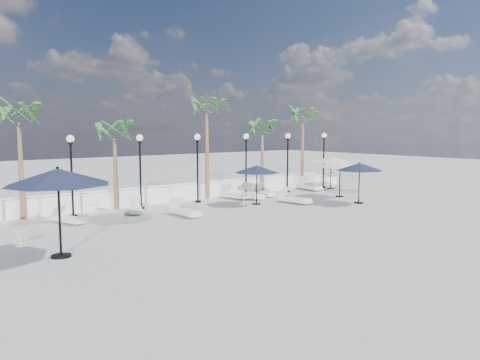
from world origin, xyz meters
TOP-DOWN VIEW (x-y plane):
  - ground at (0.00, 0.00)m, footprint 100.00×100.00m
  - balustrade at (0.00, 7.50)m, footprint 26.00×0.30m
  - lamppost_1 at (-7.00, 6.50)m, footprint 0.36×0.36m
  - lamppost_2 at (-3.50, 6.50)m, footprint 0.36×0.36m
  - lamppost_3 at (0.00, 6.50)m, footprint 0.36×0.36m
  - lamppost_4 at (3.50, 6.50)m, footprint 0.36×0.36m
  - lamppost_5 at (7.00, 6.50)m, footprint 0.36×0.36m
  - lamppost_6 at (10.50, 6.50)m, footprint 0.36×0.36m
  - palm_0 at (-9.00, 7.30)m, footprint 2.60×2.60m
  - palm_1 at (-4.50, 7.30)m, footprint 2.60×2.60m
  - palm_2 at (1.20, 7.30)m, footprint 2.60×2.60m
  - palm_3 at (5.50, 7.30)m, footprint 2.60×2.60m
  - palm_4 at (9.20, 7.30)m, footprint 2.60×2.60m
  - lounger_0 at (-7.70, 5.03)m, footprint 1.13×1.87m
  - lounger_1 at (-2.81, 3.35)m, footprint 0.70×2.03m
  - lounger_2 at (-4.27, 5.57)m, footprint 1.26×1.91m
  - lounger_3 at (2.40, 6.22)m, footprint 0.97×2.14m
  - lounger_4 at (4.48, 5.93)m, footprint 0.92×1.89m
  - lounger_5 at (3.28, 5.63)m, footprint 1.21×2.23m
  - lounger_6 at (3.96, 2.82)m, footprint 0.92×2.09m
  - lounger_7 at (8.76, 6.22)m, footprint 0.99×2.20m
  - side_table_0 at (-10.34, 2.19)m, footprint 0.49×0.49m
  - side_table_1 at (-6.17, 6.20)m, footprint 0.57×0.57m
  - side_table_2 at (1.60, 4.37)m, footprint 0.51×0.51m
  - parasol_navy_left at (-9.70, -0.24)m, footprint 3.33×3.33m
  - parasol_navy_mid at (2.12, 3.89)m, footprint 2.44×2.44m
  - parasol_navy_right at (6.81, 0.64)m, footprint 2.57×2.57m
  - parasol_cream_sq_a at (7.93, 2.92)m, footprint 4.69×4.69m
  - parasol_cream_sq_b at (10.44, 5.78)m, footprint 4.68×4.68m

SIDE VIEW (x-z plane):
  - ground at x=0.00m, z-range 0.00..0.00m
  - lounger_0 at x=-7.70m, z-range -0.11..0.56m
  - lounger_4 at x=4.48m, z-range -0.11..0.57m
  - lounger_2 at x=-4.27m, z-range -0.11..0.57m
  - lounger_1 at x=-2.81m, z-range -0.12..0.63m
  - lounger_6 at x=3.96m, z-range -0.12..0.63m
  - lounger_3 at x=2.40m, z-range -0.13..0.65m
  - lounger_7 at x=8.76m, z-range -0.13..0.66m
  - lounger_5 at x=3.28m, z-range -0.13..0.67m
  - side_table_0 at x=-10.34m, z-range 0.05..0.53m
  - side_table_2 at x=1.60m, z-range 0.05..0.54m
  - side_table_1 at x=-6.17m, z-range 0.06..0.62m
  - balustrade at x=0.00m, z-range -0.04..0.97m
  - parasol_navy_mid at x=2.12m, z-range 0.83..3.02m
  - parasol_navy_right at x=6.81m, z-range 0.87..3.17m
  - parasol_cream_sq_a at x=7.93m, z-range 0.98..3.28m
  - parasol_cream_sq_b at x=10.44m, z-range 0.99..3.34m
  - lamppost_1 at x=-7.00m, z-range 0.57..4.41m
  - lamppost_2 at x=-3.50m, z-range 0.57..4.41m
  - lamppost_3 at x=0.00m, z-range 0.57..4.41m
  - lamppost_4 at x=3.50m, z-range 0.57..4.41m
  - lamppost_5 at x=7.00m, z-range 0.57..4.41m
  - lamppost_6 at x=10.50m, z-range 0.57..4.41m
  - parasol_navy_left at x=-9.70m, z-range 1.12..4.06m
  - palm_1 at x=-4.50m, z-range 1.40..6.10m
  - palm_3 at x=5.50m, z-range 1.50..6.40m
  - palm_0 at x=-9.00m, z-range 1.78..7.28m
  - palm_4 at x=9.20m, z-range 1.88..7.58m
  - palm_2 at x=1.20m, z-range 2.07..8.17m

